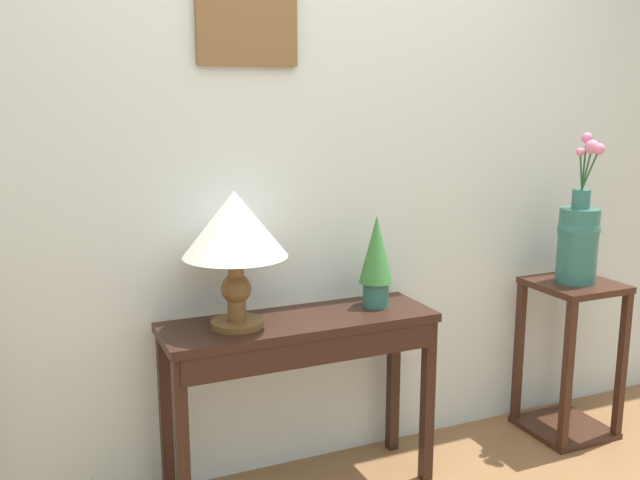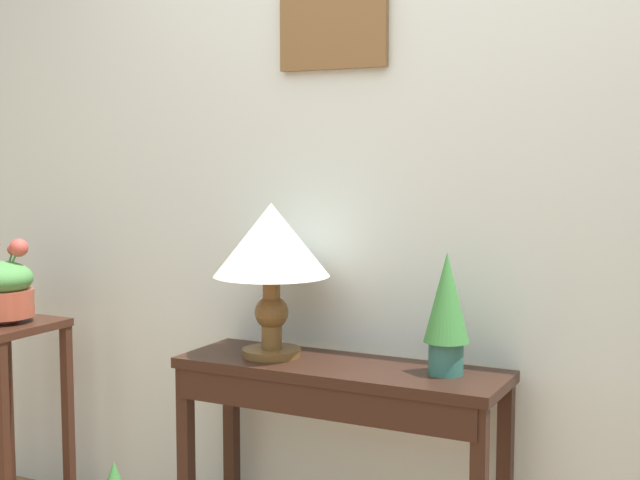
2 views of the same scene
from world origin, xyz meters
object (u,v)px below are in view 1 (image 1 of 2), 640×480
object	(u,v)px
pedestal_stand_right	(569,358)
table_lamp	(235,231)
flower_vase_tall_right	(578,235)
potted_plant_on_console	(376,257)
console_table	(302,349)

from	to	relation	value
pedestal_stand_right	table_lamp	bearing A→B (deg)	178.64
table_lamp	flower_vase_tall_right	size ratio (longest dim) A/B	0.76
table_lamp	potted_plant_on_console	bearing A→B (deg)	2.39
console_table	table_lamp	world-z (taller)	table_lamp
console_table	potted_plant_on_console	xyz separation A→B (m)	(0.35, 0.05, 0.33)
table_lamp	potted_plant_on_console	distance (m)	0.62
table_lamp	flower_vase_tall_right	bearing A→B (deg)	-1.38
potted_plant_on_console	pedestal_stand_right	distance (m)	1.16
potted_plant_on_console	flower_vase_tall_right	xyz separation A→B (m)	(1.01, -0.06, 0.02)
pedestal_stand_right	flower_vase_tall_right	size ratio (longest dim) A/B	1.09
table_lamp	potted_plant_on_console	size ratio (longest dim) A/B	1.36
table_lamp	pedestal_stand_right	world-z (taller)	table_lamp
flower_vase_tall_right	pedestal_stand_right	bearing A→B (deg)	123.21
pedestal_stand_right	flower_vase_tall_right	xyz separation A→B (m)	(0.00, -0.00, 0.59)
table_lamp	flower_vase_tall_right	world-z (taller)	flower_vase_tall_right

